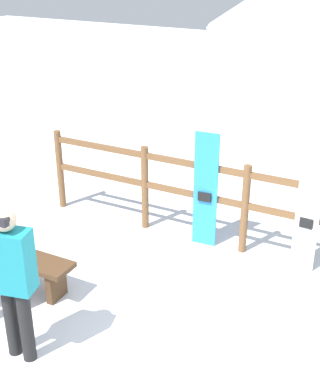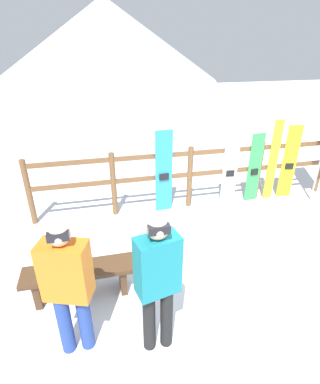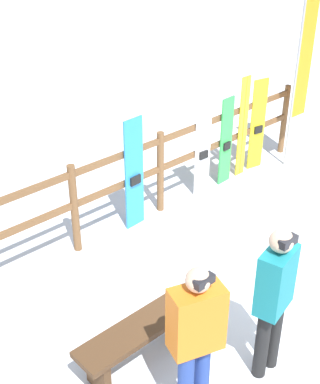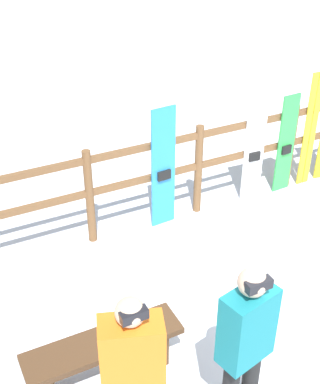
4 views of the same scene
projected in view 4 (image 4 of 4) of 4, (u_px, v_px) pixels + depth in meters
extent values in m
plane|color=white|center=(301.00, 315.00, 5.42)|extent=(40.00, 40.00, 0.00)
cylinder|color=brown|center=(90.00, 197.00, 6.17)|extent=(0.10, 0.10, 1.21)
cylinder|color=brown|center=(198.00, 170.00, 6.71)|extent=(0.10, 0.10, 1.21)
cylinder|color=brown|center=(291.00, 147.00, 7.26)|extent=(0.10, 0.10, 1.21)
cube|color=brown|center=(198.00, 166.00, 6.68)|extent=(5.79, 0.05, 0.08)
cube|color=brown|center=(200.00, 135.00, 6.46)|extent=(5.79, 0.05, 0.08)
cube|color=#4C331E|center=(103.00, 344.00, 4.57)|extent=(1.39, 0.36, 0.06)
cube|color=#4C331E|center=(46.00, 383.00, 4.48)|extent=(0.08, 0.29, 0.38)
cube|color=#4C331E|center=(158.00, 341.00, 4.88)|extent=(0.08, 0.29, 0.38)
cube|color=teal|center=(247.00, 326.00, 3.81)|extent=(0.45, 0.31, 0.62)
sphere|color=#D8B293|center=(253.00, 282.00, 3.59)|extent=(0.21, 0.21, 0.21)
cube|color=black|center=(259.00, 285.00, 3.53)|extent=(0.19, 0.07, 0.07)
cube|color=orange|center=(132.00, 355.00, 3.64)|extent=(0.50, 0.38, 0.60)
sphere|color=#D8B293|center=(130.00, 312.00, 3.43)|extent=(0.20, 0.20, 0.20)
cube|color=black|center=(134.00, 315.00, 3.37)|extent=(0.18, 0.07, 0.07)
cube|color=#288CE0|center=(163.00, 169.00, 6.38)|extent=(0.32, 0.05, 1.57)
cube|color=black|center=(164.00, 175.00, 6.40)|extent=(0.18, 0.04, 0.12)
cube|color=white|center=(254.00, 151.00, 6.91)|extent=(0.29, 0.04, 1.44)
cube|color=black|center=(255.00, 157.00, 6.93)|extent=(0.16, 0.04, 0.12)
cube|color=green|center=(286.00, 144.00, 7.12)|extent=(0.27, 0.04, 1.40)
cube|color=black|center=(287.00, 150.00, 7.13)|extent=(0.15, 0.04, 0.12)
cube|color=yellow|center=(307.00, 131.00, 7.18)|extent=(0.09, 0.02, 1.64)
cube|color=yellow|center=(313.00, 130.00, 7.22)|extent=(0.09, 0.02, 1.64)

